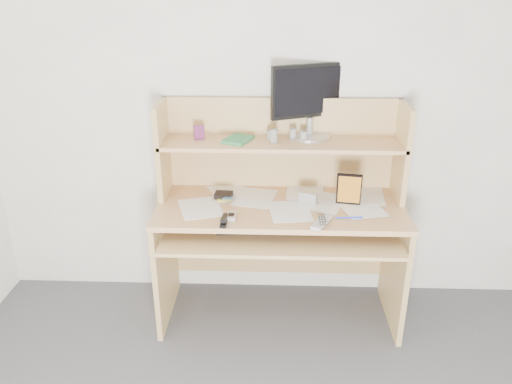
{
  "coord_description": "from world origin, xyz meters",
  "views": [
    {
      "loc": [
        -0.05,
        -1.09,
        1.93
      ],
      "look_at": [
        -0.14,
        1.43,
        0.85
      ],
      "focal_mm": 35.0,
      "sensor_mm": 36.0,
      "label": 1
    }
  ],
  "objects_px": {
    "monitor": "(311,99)",
    "desk": "(280,208)",
    "keyboard": "(257,226)",
    "tv_remote": "(322,222)",
    "game_case": "(349,189)"
  },
  "relations": [
    {
      "from": "tv_remote",
      "to": "monitor",
      "type": "height_order",
      "value": "monitor"
    },
    {
      "from": "keyboard",
      "to": "tv_remote",
      "type": "xyz_separation_m",
      "value": [
        0.35,
        -0.14,
        0.1
      ]
    },
    {
      "from": "desk",
      "to": "monitor",
      "type": "relative_size",
      "value": 3.06
    },
    {
      "from": "keyboard",
      "to": "tv_remote",
      "type": "distance_m",
      "value": 0.39
    },
    {
      "from": "keyboard",
      "to": "monitor",
      "type": "bearing_deg",
      "value": 47.2
    },
    {
      "from": "desk",
      "to": "game_case",
      "type": "xyz_separation_m",
      "value": [
        0.38,
        -0.08,
        0.16
      ]
    },
    {
      "from": "game_case",
      "to": "desk",
      "type": "bearing_deg",
      "value": 177.94
    },
    {
      "from": "desk",
      "to": "game_case",
      "type": "height_order",
      "value": "desk"
    },
    {
      "from": "tv_remote",
      "to": "keyboard",
      "type": "bearing_deg",
      "value": -174.92
    },
    {
      "from": "keyboard",
      "to": "tv_remote",
      "type": "bearing_deg",
      "value": -24.52
    },
    {
      "from": "monitor",
      "to": "desk",
      "type": "bearing_deg",
      "value": -155.54
    },
    {
      "from": "desk",
      "to": "tv_remote",
      "type": "bearing_deg",
      "value": -55.53
    },
    {
      "from": "tv_remote",
      "to": "monitor",
      "type": "distance_m",
      "value": 0.73
    },
    {
      "from": "desk",
      "to": "keyboard",
      "type": "distance_m",
      "value": 0.22
    },
    {
      "from": "keyboard",
      "to": "game_case",
      "type": "distance_m",
      "value": 0.55
    }
  ]
}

